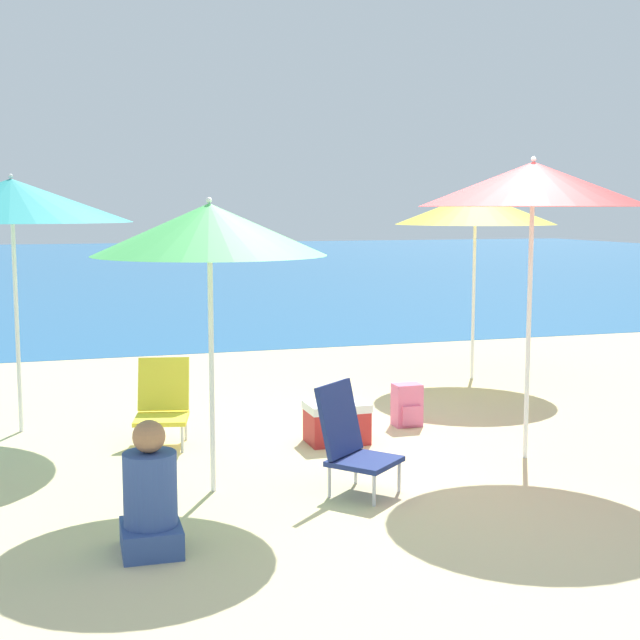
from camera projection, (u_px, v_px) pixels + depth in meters
ground_plane at (392, 461)px, 6.99m from camera, size 60.00×60.00×0.00m
sea_water at (118, 265)px, 31.24m from camera, size 60.00×40.00×0.01m
beach_umbrella_green at (209, 230)px, 6.02m from camera, size 1.60×1.60×2.04m
beach_umbrella_yellow at (475, 209)px, 10.14m from camera, size 1.83×1.83×2.19m
beach_umbrella_teal at (12, 201)px, 7.66m from camera, size 2.05×2.05×2.26m
beach_umbrella_red at (533, 185)px, 6.81m from camera, size 1.75×1.75×2.36m
beach_chair_navy at (351, 439)px, 6.18m from camera, size 0.64×0.65×0.76m
beach_chair_yellow at (163, 402)px, 7.47m from camera, size 0.54×0.64×0.70m
person_seated_near at (150, 499)px, 5.11m from camera, size 0.35×0.41×0.78m
backpack_pink at (407, 405)px, 8.10m from camera, size 0.25×0.21×0.39m
cooler_box at (337, 422)px, 7.51m from camera, size 0.51×0.36×0.35m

